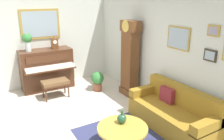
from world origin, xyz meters
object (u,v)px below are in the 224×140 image
(coffee_table, at_px, (123,129))
(flower_vase, at_px, (27,40))
(mantel_clock, at_px, (54,43))
(piano, at_px, (47,69))
(couch, at_px, (173,113))
(potted_plant, at_px, (97,80))
(piano_bench, at_px, (55,83))
(green_jug, at_px, (122,119))
(grandfather_clock, at_px, (130,61))

(coffee_table, height_order, flower_vase, flower_vase)
(mantel_clock, bearing_deg, piano, -90.32)
(coffee_table, distance_m, mantel_clock, 3.61)
(piano, bearing_deg, mantel_clock, 89.68)
(flower_vase, bearing_deg, couch, 31.57)
(couch, xyz_separation_m, potted_plant, (-2.51, -0.47, 0.01))
(piano, relative_size, couch, 0.76)
(piano_bench, bearing_deg, green_jug, 9.29)
(grandfather_clock, xyz_separation_m, couch, (1.84, -0.17, -0.65))
(grandfather_clock, height_order, green_jug, grandfather_clock)
(piano, distance_m, coffee_table, 3.51)
(piano_bench, bearing_deg, mantel_clock, 159.71)
(flower_vase, distance_m, potted_plant, 2.20)
(piano, bearing_deg, coffee_table, 5.82)
(piano, height_order, flower_vase, flower_vase)
(coffee_table, relative_size, potted_plant, 1.57)
(couch, relative_size, flower_vase, 3.28)
(piano, xyz_separation_m, potted_plant, (0.91, 1.18, -0.27))
(couch, height_order, coffee_table, couch)
(grandfather_clock, xyz_separation_m, flower_vase, (-1.57, -2.27, 0.52))
(piano_bench, distance_m, mantel_clock, 1.24)
(piano, height_order, coffee_table, piano)
(piano_bench, relative_size, coffee_table, 0.80)
(coffee_table, bearing_deg, green_jug, 152.79)
(piano_bench, bearing_deg, coffee_table, 7.60)
(piano, height_order, grandfather_clock, grandfather_clock)
(couch, bearing_deg, grandfather_clock, 174.74)
(grandfather_clock, bearing_deg, green_jug, -37.94)
(grandfather_clock, relative_size, green_jug, 8.46)
(couch, bearing_deg, flower_vase, -148.43)
(coffee_table, distance_m, potted_plant, 2.71)
(grandfather_clock, xyz_separation_m, green_jug, (1.79, -1.40, -0.45))
(grandfather_clock, distance_m, potted_plant, 1.12)
(mantel_clock, height_order, potted_plant, mantel_clock)
(couch, relative_size, coffee_table, 2.16)
(grandfather_clock, distance_m, couch, 1.96)
(grandfather_clock, height_order, flower_vase, grandfather_clock)
(couch, xyz_separation_m, green_jug, (-0.05, -1.23, 0.20))
(piano_bench, bearing_deg, couch, 32.05)
(piano_bench, xyz_separation_m, green_jug, (2.59, 0.42, 0.11))
(grandfather_clock, height_order, couch, grandfather_clock)
(mantel_clock, distance_m, flower_vase, 0.75)
(piano_bench, relative_size, green_jug, 2.92)
(couch, bearing_deg, mantel_clock, -158.19)
(flower_vase, bearing_deg, piano_bench, 29.92)
(mantel_clock, xyz_separation_m, flower_vase, (-0.00, -0.73, 0.14))
(coffee_table, bearing_deg, piano_bench, -172.40)
(mantel_clock, height_order, flower_vase, flower_vase)
(piano, bearing_deg, grandfather_clock, 49.08)
(piano_bench, bearing_deg, grandfather_clock, 66.36)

